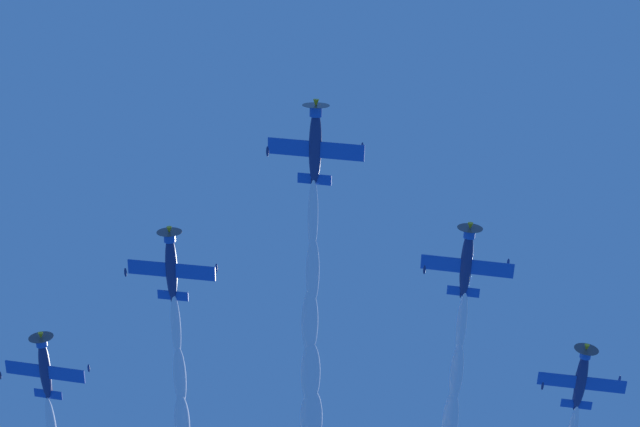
# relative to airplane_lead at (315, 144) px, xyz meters

# --- Properties ---
(airplane_lead) EXTENTS (9.52, 8.79, 3.24)m
(airplane_lead) POSITION_rel_airplane_lead_xyz_m (0.00, 0.00, 0.00)
(airplane_lead) COLOR navy
(airplane_left_wingman) EXTENTS (9.54, 8.78, 3.20)m
(airplane_left_wingman) POSITION_rel_airplane_lead_xyz_m (-10.47, -18.18, 1.22)
(airplane_left_wingman) COLOR navy
(airplane_right_wingman) EXTENTS (9.64, 8.79, 3.08)m
(airplane_right_wingman) POSITION_rel_airplane_lead_xyz_m (19.49, -7.59, 1.51)
(airplane_right_wingman) COLOR navy
(airplane_outer_left) EXTENTS (9.62, 8.79, 3.10)m
(airplane_outer_left) POSITION_rel_airplane_lead_xyz_m (-18.72, -37.46, 1.82)
(airplane_outer_left) COLOR navy
(airplane_outer_right) EXTENTS (9.60, 8.79, 3.14)m
(airplane_outer_right) POSITION_rel_airplane_lead_xyz_m (38.49, -14.23, 1.57)
(airplane_outer_right) COLOR navy
(smoke_trail_lead) EXTENTS (16.22, 37.14, 3.23)m
(smoke_trail_lead) POSITION_rel_airplane_lead_xyz_m (10.80, -27.13, -0.72)
(smoke_trail_lead) COLOR white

